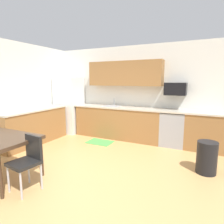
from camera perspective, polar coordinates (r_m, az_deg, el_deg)
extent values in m
plane|color=tan|center=(3.84, -6.92, -17.13)|extent=(12.00, 12.00, 0.00)
cube|color=silver|center=(5.85, 7.21, 5.72)|extent=(5.80, 0.10, 2.70)
cube|color=olive|center=(5.82, 1.69, -3.20)|extent=(2.60, 0.60, 0.90)
cube|color=olive|center=(5.32, 25.77, -5.32)|extent=(0.95, 0.60, 0.90)
cube|color=olive|center=(5.72, -22.15, -4.10)|extent=(0.60, 2.00, 0.90)
cube|color=beige|center=(5.56, 5.94, 1.11)|extent=(4.80, 0.64, 0.04)
cube|color=beige|center=(5.64, -22.44, 0.56)|extent=(0.64, 2.00, 0.04)
cube|color=olive|center=(5.74, 3.70, 11.20)|extent=(2.20, 0.34, 0.70)
cube|color=white|center=(6.58, -12.44, 1.95)|extent=(0.76, 0.70, 1.79)
cube|color=#999BA0|center=(5.37, 17.45, -4.78)|extent=(0.60, 0.60, 0.88)
cube|color=black|center=(5.28, 17.68, 0.02)|extent=(0.60, 0.60, 0.03)
cube|color=black|center=(5.33, 18.16, 6.45)|extent=(0.54, 0.36, 0.32)
cube|color=#A5A8AD|center=(5.83, -0.14, 1.13)|extent=(0.48, 0.40, 0.14)
cylinder|color=#B2B5BA|center=(5.97, 0.63, 2.87)|extent=(0.02, 0.02, 0.24)
cylinder|color=#422D1E|center=(3.34, -29.96, -16.02)|extent=(0.05, 0.05, 0.69)
cylinder|color=#422D1E|center=(3.78, -19.92, -12.36)|extent=(0.05, 0.05, 0.69)
cube|color=black|center=(3.35, -24.40, -13.52)|extent=(0.45, 0.45, 0.05)
cube|color=black|center=(3.37, -22.00, -9.60)|extent=(0.38, 0.09, 0.40)
cylinder|color=#B2B2B7|center=(3.51, -28.12, -16.98)|extent=(0.03, 0.03, 0.42)
cylinder|color=#B2B2B7|center=(3.24, -25.14, -19.02)|extent=(0.03, 0.03, 0.42)
cylinder|color=#B2B2B7|center=(3.66, -23.25, -15.54)|extent=(0.03, 0.03, 0.42)
cylinder|color=#B2B2B7|center=(3.40, -20.00, -17.30)|extent=(0.03, 0.03, 0.42)
cylinder|color=black|center=(4.07, 26.04, -11.89)|extent=(0.36, 0.36, 0.60)
cube|color=#4CA54C|center=(5.48, -3.59, -8.79)|extent=(0.70, 0.50, 0.01)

